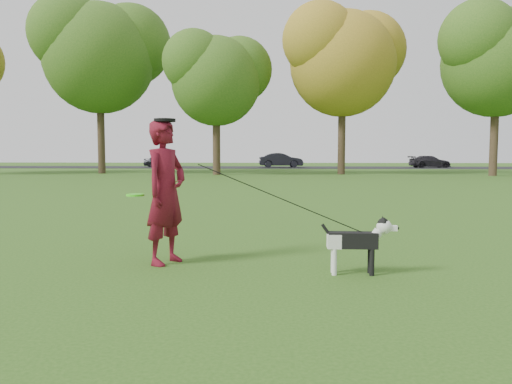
# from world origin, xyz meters

# --- Properties ---
(ground) EXTENTS (120.00, 120.00, 0.00)m
(ground) POSITION_xyz_m (0.00, 0.00, 0.00)
(ground) COLOR #285116
(ground) RESTS_ON ground
(road) EXTENTS (120.00, 7.00, 0.02)m
(road) POSITION_xyz_m (0.00, 40.00, 0.01)
(road) COLOR black
(road) RESTS_ON ground
(man) EXTENTS (0.70, 0.81, 1.88)m
(man) POSITION_xyz_m (-1.34, 0.31, 0.94)
(man) COLOR #570C1A
(man) RESTS_ON ground
(dog) EXTENTS (0.93, 0.19, 0.70)m
(dog) POSITION_xyz_m (1.09, -0.15, 0.43)
(dog) COLOR black
(dog) RESTS_ON ground
(car_left) EXTENTS (3.45, 1.92, 1.11)m
(car_left) POSITION_xyz_m (-11.10, 40.00, 0.58)
(car_left) COLOR black
(car_left) RESTS_ON road
(car_mid) EXTENTS (4.14, 1.85, 1.32)m
(car_mid) POSITION_xyz_m (0.05, 40.00, 0.68)
(car_mid) COLOR black
(car_mid) RESTS_ON road
(car_right) EXTENTS (3.90, 2.03, 1.08)m
(car_right) POSITION_xyz_m (13.58, 40.00, 0.56)
(car_right) COLOR black
(car_right) RESTS_ON road
(man_held_items) EXTENTS (3.05, 0.60, 1.42)m
(man_held_items) POSITION_xyz_m (0.15, 0.05, 0.89)
(man_held_items) COLOR #46F61F
(man_held_items) RESTS_ON ground
(tree_row) EXTENTS (51.74, 8.86, 12.01)m
(tree_row) POSITION_xyz_m (-1.43, 26.07, 7.41)
(tree_row) COLOR #38281C
(tree_row) RESTS_ON ground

